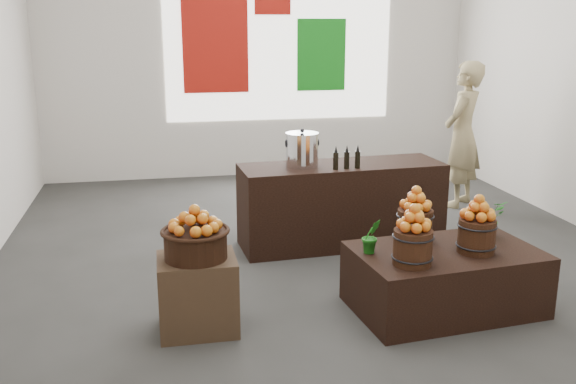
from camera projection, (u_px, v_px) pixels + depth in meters
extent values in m
plane|color=#373634|center=(318.00, 256.00, 6.08)|extent=(7.00, 7.00, 0.00)
cube|color=silver|center=(258.00, 33.00, 8.88)|extent=(6.00, 0.04, 4.00)
cube|color=white|center=(280.00, 33.00, 8.92)|extent=(3.20, 0.02, 2.40)
cube|color=#A6150C|center=(215.00, 41.00, 8.76)|extent=(0.90, 0.04, 1.40)
cube|color=#127A17|center=(321.00, 55.00, 9.10)|extent=(0.70, 0.04, 1.00)
cube|color=#473121|center=(198.00, 294.00, 4.57)|extent=(0.55, 0.45, 0.55)
cylinder|color=black|center=(196.00, 244.00, 4.47)|extent=(0.44, 0.44, 0.20)
cube|color=black|center=(444.00, 279.00, 4.92)|extent=(1.47, 0.99, 0.48)
cylinder|color=#38190F|center=(413.00, 247.00, 4.54)|extent=(0.28, 0.28, 0.26)
cylinder|color=#38190F|center=(476.00, 236.00, 4.78)|extent=(0.28, 0.28, 0.26)
cylinder|color=#38190F|center=(415.00, 226.00, 5.03)|extent=(0.28, 0.28, 0.26)
imported|color=#186816|center=(487.00, 218.00, 5.15)|extent=(0.32, 0.30, 0.30)
imported|color=#186816|center=(371.00, 236.00, 4.77)|extent=(0.16, 0.14, 0.26)
cube|color=black|center=(341.00, 204.00, 6.34)|extent=(2.02, 0.75, 0.81)
cylinder|color=silver|center=(302.00, 151.00, 6.09)|extent=(0.31, 0.31, 0.31)
imported|color=tan|center=(462.00, 135.00, 7.58)|extent=(0.74, 0.73, 1.72)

